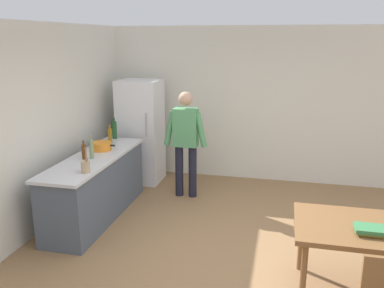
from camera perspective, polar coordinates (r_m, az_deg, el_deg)
name	(u,v)px	position (r m, az deg, el deg)	size (l,w,h in m)	color
ground_plane	(227,262)	(4.85, 5.03, -16.30)	(14.00, 14.00, 0.00)	#936D47
wall_back	(254,105)	(7.23, 8.71, 5.52)	(6.40, 0.12, 2.70)	silver
wall_left	(26,132)	(5.46, -22.40, 1.53)	(0.12, 5.60, 2.70)	silver
kitchen_counter	(96,187)	(5.90, -13.39, -5.90)	(0.64, 2.20, 0.90)	#4C5666
refrigerator	(141,131)	(7.14, -7.23, 1.77)	(0.70, 0.67, 1.80)	white
person	(186,137)	(6.33, -0.89, 0.93)	(0.70, 0.22, 1.70)	#1E1E2D
dining_table	(369,234)	(4.32, 23.75, -11.58)	(1.40, 0.90, 0.75)	brown
cooking_pot	(102,146)	(6.04, -12.63, -0.29)	(0.40, 0.28, 0.12)	orange
utensil_jar	(86,166)	(5.09, -14.81, -3.08)	(0.11, 0.11, 0.32)	tan
bottle_oil_amber	(110,135)	(6.45, -11.54, 1.23)	(0.06, 0.06, 0.28)	#996619
bottle_wine_green	(114,130)	(6.68, -10.91, 2.00)	(0.08, 0.08, 0.34)	#1E5123
bottle_vinegar_tall	(92,149)	(5.65, -14.01, -0.65)	(0.06, 0.06, 0.32)	gray
bottle_beer_brown	(84,152)	(5.64, -15.04, -1.04)	(0.06, 0.06, 0.26)	#5B3314
book_stack	(370,230)	(4.13, 23.88, -11.04)	(0.27, 0.20, 0.07)	gold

